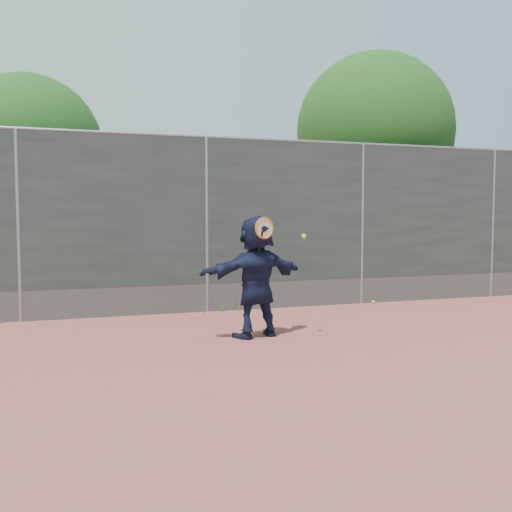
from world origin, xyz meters
name	(u,v)px	position (x,y,z in m)	size (l,w,h in m)	color
ground	(278,360)	(0.00, 0.00, 0.00)	(80.00, 80.00, 0.00)	#9E4C42
player	(256,276)	(0.16, 1.28, 0.83)	(1.55, 0.49, 1.67)	#121933
ball_ground	(373,302)	(3.17, 3.35, 0.03)	(0.07, 0.07, 0.07)	#BED52F
fence	(207,220)	(0.00, 3.50, 1.58)	(20.00, 0.06, 3.03)	#38423D
swing_action	(268,230)	(0.26, 1.08, 1.47)	(0.74, 0.14, 0.51)	orange
tree_right	(380,137)	(4.68, 5.75, 3.49)	(3.78, 3.60, 5.39)	#382314
tree_left	(36,153)	(-2.85, 6.55, 2.94)	(3.15, 3.00, 4.53)	#382314
weed_clump	(225,304)	(0.29, 3.38, 0.13)	(0.68, 0.07, 0.30)	#387226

